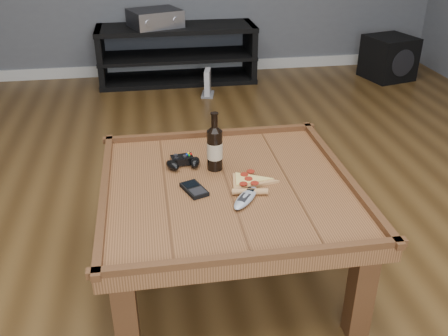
{
  "coord_description": "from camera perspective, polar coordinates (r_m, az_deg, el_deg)",
  "views": [
    {
      "loc": [
        -0.29,
        -1.71,
        1.45
      ],
      "look_at": [
        -0.01,
        0.01,
        0.52
      ],
      "focal_mm": 40.0,
      "sensor_mm": 36.0,
      "label": 1
    }
  ],
  "objects": [
    {
      "name": "smartphone",
      "position": [
        1.96,
        -3.42,
        -2.43
      ],
      "size": [
        0.11,
        0.14,
        0.02
      ],
      "rotation": [
        0.0,
        0.0,
        0.37
      ],
      "color": "black",
      "rests_on": "coffee_table"
    },
    {
      "name": "pizza_slice",
      "position": [
        2.0,
        2.84,
        -1.65
      ],
      "size": [
        0.19,
        0.27,
        0.03
      ],
      "rotation": [
        0.0,
        0.0,
        -0.15
      ],
      "color": "#B17D4D",
      "rests_on": "coffee_table"
    },
    {
      "name": "remote_control",
      "position": [
        1.89,
        2.49,
        -3.43
      ],
      "size": [
        0.15,
        0.18,
        0.03
      ],
      "rotation": [
        0.0,
        0.0,
        -0.61
      ],
      "color": "#969CA3",
      "rests_on": "coffee_table"
    },
    {
      "name": "media_console",
      "position": [
        4.63,
        -5.38,
        12.8
      ],
      "size": [
        1.4,
        0.45,
        0.5
      ],
      "color": "black",
      "rests_on": "ground"
    },
    {
      "name": "coffee_table",
      "position": [
        2.03,
        0.44,
        -3.36
      ],
      "size": [
        1.03,
        1.03,
        0.48
      ],
      "color": "#533117",
      "rests_on": "ground"
    },
    {
      "name": "ground",
      "position": [
        2.26,
        0.4,
        -11.86
      ],
      "size": [
        6.0,
        6.0,
        0.0
      ],
      "primitive_type": "plane",
      "color": "#412A12",
      "rests_on": "ground"
    },
    {
      "name": "subwoofer",
      "position": [
        4.94,
        18.31,
        11.88
      ],
      "size": [
        0.47,
        0.47,
        0.39
      ],
      "rotation": [
        0.0,
        0.0,
        0.25
      ],
      "color": "black",
      "rests_on": "ground"
    },
    {
      "name": "beer_bottle",
      "position": [
        2.08,
        -1.07,
        2.43
      ],
      "size": [
        0.07,
        0.07,
        0.25
      ],
      "color": "black",
      "rests_on": "coffee_table"
    },
    {
      "name": "game_controller",
      "position": [
        2.14,
        -4.7,
        0.71
      ],
      "size": [
        0.16,
        0.12,
        0.04
      ],
      "rotation": [
        0.0,
        0.0,
        0.13
      ],
      "color": "black",
      "rests_on": "coffee_table"
    },
    {
      "name": "av_receiver",
      "position": [
        4.54,
        -7.88,
        16.61
      ],
      "size": [
        0.51,
        0.46,
        0.14
      ],
      "rotation": [
        0.0,
        0.0,
        0.35
      ],
      "color": "black",
      "rests_on": "media_console"
    },
    {
      "name": "game_console",
      "position": [
        4.27,
        -1.89,
        9.59
      ],
      "size": [
        0.13,
        0.19,
        0.22
      ],
      "rotation": [
        0.0,
        0.0,
        -0.21
      ],
      "color": "gray",
      "rests_on": "ground"
    },
    {
      "name": "baseboard",
      "position": [
        4.91,
        -5.49,
        11.32
      ],
      "size": [
        5.0,
        0.02,
        0.1
      ],
      "primitive_type": "cube",
      "color": "silver",
      "rests_on": "ground"
    }
  ]
}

